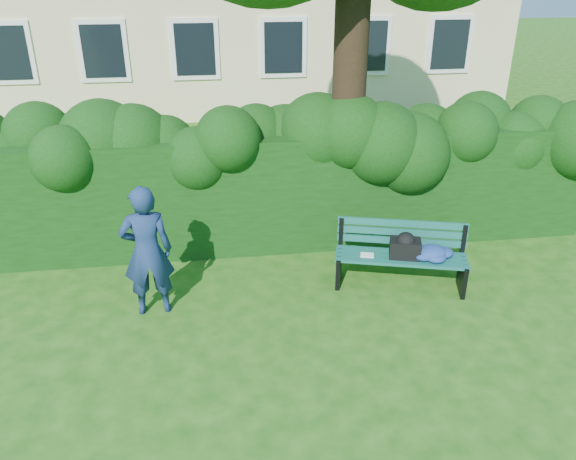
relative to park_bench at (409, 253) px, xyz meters
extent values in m
plane|color=#1A4E10|center=(-1.67, -0.56, -0.50)|extent=(80.00, 80.00, 0.00)
cube|color=white|center=(-7.67, 9.42, 1.50)|extent=(1.30, 0.08, 1.60)
cube|color=black|center=(-7.67, 9.38, 1.50)|extent=(1.05, 0.04, 1.35)
cube|color=white|center=(-5.27, 9.42, 1.50)|extent=(1.30, 0.08, 1.60)
cube|color=black|center=(-5.27, 9.38, 1.50)|extent=(1.05, 0.04, 1.35)
cube|color=white|center=(-2.87, 9.42, 1.50)|extent=(1.30, 0.08, 1.60)
cube|color=black|center=(-2.87, 9.38, 1.50)|extent=(1.05, 0.04, 1.35)
cube|color=white|center=(-0.47, 9.42, 1.50)|extent=(1.30, 0.08, 1.60)
cube|color=black|center=(-0.47, 9.38, 1.50)|extent=(1.05, 0.04, 1.35)
cube|color=white|center=(1.93, 9.42, 1.50)|extent=(1.30, 0.08, 1.60)
cube|color=black|center=(1.93, 9.38, 1.50)|extent=(1.05, 0.04, 1.35)
cube|color=white|center=(4.33, 9.42, 1.50)|extent=(1.30, 0.08, 1.60)
cube|color=black|center=(4.33, 9.38, 1.50)|extent=(1.05, 0.04, 1.35)
cube|color=black|center=(-1.67, 1.64, 0.40)|extent=(10.00, 1.00, 1.80)
cylinder|color=black|center=(-0.57, 1.51, 2.12)|extent=(0.49, 0.49, 5.25)
cube|color=#115650|center=(-0.16, -0.18, -0.05)|extent=(1.75, 0.59, 0.04)
cube|color=#115650|center=(-0.13, -0.07, -0.05)|extent=(1.75, 0.59, 0.04)
cube|color=#115650|center=(-0.10, 0.05, -0.05)|extent=(1.75, 0.59, 0.04)
cube|color=#115650|center=(-0.06, 0.16, -0.05)|extent=(1.75, 0.59, 0.04)
cube|color=#115650|center=(-0.04, 0.24, 0.08)|extent=(1.73, 0.53, 0.10)
cube|color=#115650|center=(-0.04, 0.25, 0.21)|extent=(1.73, 0.53, 0.10)
cube|color=#115650|center=(-0.04, 0.26, 0.34)|extent=(1.73, 0.53, 0.10)
cube|color=black|center=(-0.93, 0.23, -0.28)|extent=(0.20, 0.50, 0.44)
cube|color=black|center=(-0.85, 0.48, 0.15)|extent=(0.07, 0.07, 0.45)
cube|color=black|center=(-0.94, 0.18, -0.06)|extent=(0.17, 0.42, 0.05)
cube|color=black|center=(0.70, -0.24, -0.28)|extent=(0.20, 0.50, 0.44)
cube|color=black|center=(0.77, 0.01, 0.15)|extent=(0.07, 0.07, 0.45)
cube|color=black|center=(0.68, -0.29, -0.06)|extent=(0.17, 0.42, 0.05)
cube|color=white|center=(-0.57, 0.07, -0.02)|extent=(0.21, 0.17, 0.02)
cube|color=black|center=(-0.07, -0.02, 0.09)|extent=(0.47, 0.38, 0.25)
imported|color=navy|center=(-3.47, -0.15, 0.36)|extent=(0.67, 0.47, 1.74)
camera|label=1|loc=(-2.61, -6.50, 3.60)|focal=35.00mm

